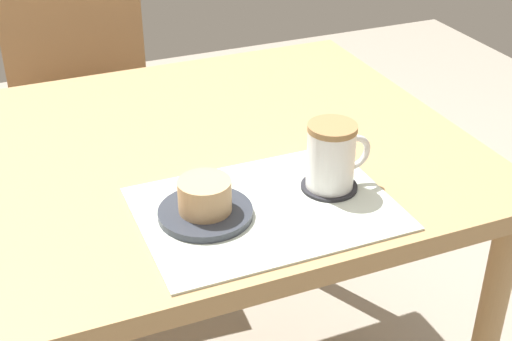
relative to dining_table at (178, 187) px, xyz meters
The scene contains 7 objects.
dining_table is the anchor object (origin of this frame).
wooden_chair 0.73m from the dining_table, 94.01° to the left, with size 0.45×0.45×0.94m.
placemat 0.27m from the dining_table, 73.15° to the right, with size 0.40×0.29×0.00m, color silver.
pastry_plate 0.25m from the dining_table, 95.38° to the right, with size 0.15×0.15×0.01m, color #333842.
pastry 0.26m from the dining_table, 95.38° to the right, with size 0.08×0.08×0.05m, color tan.
coffee_coaster 0.31m from the dining_table, 49.79° to the right, with size 0.09×0.09×0.01m, color #232328.
coffee_mug 0.33m from the dining_table, 49.42° to the right, with size 0.11×0.08×0.11m.
Camera 1 is at (-0.30, -1.11, 1.32)m, focal length 50.00 mm.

